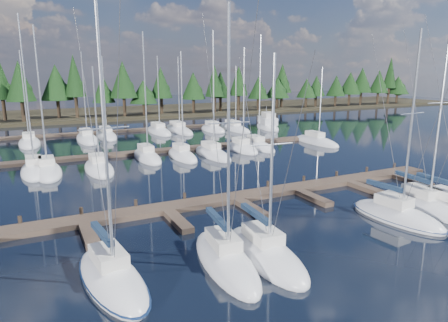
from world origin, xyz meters
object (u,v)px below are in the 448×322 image
main_dock (237,200)px  front_sailboat_3 (265,253)px  front_sailboat_1 (112,278)px  motor_yacht_right (268,125)px  front_sailboat_4 (397,216)px  front_sailboat_5 (424,205)px  front_sailboat_2 (225,260)px

main_dock → front_sailboat_3: 10.08m
front_sailboat_1 → motor_yacht_right: 57.59m
front_sailboat_4 → front_sailboat_5: bearing=9.5°
front_sailboat_1 → front_sailboat_4: size_ratio=1.03×
main_dock → front_sailboat_1: size_ratio=3.02×
front_sailboat_3 → front_sailboat_5: front_sailboat_5 is taller
front_sailboat_5 → front_sailboat_4: bearing=-170.5°
front_sailboat_3 → motor_yacht_right: (28.65, 45.09, 0.25)m
main_dock → front_sailboat_4: 12.14m
front_sailboat_1 → front_sailboat_4: front_sailboat_1 is taller
front_sailboat_2 → main_dock: bearing=58.4°
front_sailboat_2 → front_sailboat_4: front_sailboat_2 is taller
main_dock → front_sailboat_4: bearing=-44.8°
motor_yacht_right → front_sailboat_1: bearing=-130.2°
front_sailboat_2 → front_sailboat_4: size_ratio=1.04×
motor_yacht_right → front_sailboat_5: bearing=-106.7°
front_sailboat_5 → motor_yacht_right: front_sailboat_5 is taller
front_sailboat_1 → front_sailboat_3: front_sailboat_1 is taller
main_dock → front_sailboat_1: (-11.77, -8.45, 0.09)m
front_sailboat_1 → front_sailboat_5: (24.12, 0.52, -0.00)m
front_sailboat_2 → motor_yacht_right: size_ratio=1.42×
front_sailboat_3 → front_sailboat_5: size_ratio=0.81×
front_sailboat_3 → front_sailboat_4: 11.90m
main_dock → motor_yacht_right: (25.40, 35.54, 0.33)m
front_sailboat_5 → motor_yacht_right: size_ratio=1.47×
front_sailboat_1 → front_sailboat_2: front_sailboat_2 is taller
front_sailboat_5 → motor_yacht_right: (13.05, 43.47, 0.23)m
main_dock → motor_yacht_right: bearing=54.4°
front_sailboat_2 → front_sailboat_5: size_ratio=0.97×
front_sailboat_3 → front_sailboat_5: (15.60, 1.62, 0.02)m
front_sailboat_1 → front_sailboat_5: size_ratio=0.97×
main_dock → front_sailboat_1: front_sailboat_1 is taller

